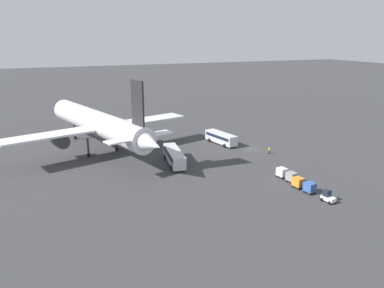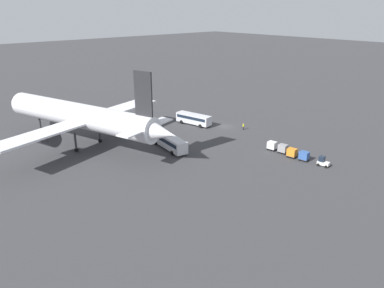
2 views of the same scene
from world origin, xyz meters
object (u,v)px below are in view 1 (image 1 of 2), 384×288
baggage_tug (328,197)px  shuttle_bus_near (221,137)px  shuttle_bus_far (174,156)px  cargo_cart_white (282,172)px  airplane (98,124)px  cargo_cart_blue (310,187)px  worker_person (269,150)px  cargo_cart_grey (292,177)px  cargo_cart_orange (298,182)px

baggage_tug → shuttle_bus_near: bearing=-8.6°
shuttle_bus_far → cargo_cart_white: size_ratio=5.82×
airplane → shuttle_bus_near: 32.18m
cargo_cart_blue → worker_person: bearing=-16.7°
airplane → cargo_cart_blue: (-40.71, -31.20, -6.18)m
cargo_cart_grey → cargo_cart_orange: bearing=167.3°
cargo_cart_blue → cargo_cart_grey: bearing=-2.9°
airplane → shuttle_bus_far: bearing=-153.3°
cargo_cart_orange → shuttle_bus_far: bearing=36.7°
baggage_tug → worker_person: 28.17m
worker_person → cargo_cart_white: (-14.63, 6.87, 0.32)m
baggage_tug → cargo_cart_grey: baggage_tug is taller
worker_person → cargo_cart_orange: size_ratio=0.79×
worker_person → cargo_cart_blue: cargo_cart_blue is taller
shuttle_bus_far → airplane: bearing=51.6°
shuttle_bus_near → cargo_cart_orange: bearing=168.3°
shuttle_bus_near → cargo_cart_white: (-27.20, 0.04, -0.62)m
worker_person → cargo_cart_grey: size_ratio=0.79×
cargo_cart_blue → cargo_cart_white: 8.56m
worker_person → shuttle_bus_far: bearing=84.8°
shuttle_bus_far → cargo_cart_blue: size_ratio=5.82×
cargo_cart_white → worker_person: bearing=-25.2°
cargo_cart_orange → cargo_cart_grey: bearing=-12.7°
worker_person → cargo_cart_orange: 21.61m
shuttle_bus_near → cargo_cart_grey: bearing=169.5°
shuttle_bus_near → worker_person: bearing=-162.3°
airplane → cargo_cart_orange: size_ratio=24.23×
airplane → cargo_cart_blue: 51.66m
baggage_tug → cargo_cart_blue: (4.22, 0.46, 0.25)m
shuttle_bus_far → cargo_cart_orange: size_ratio=5.82×
worker_person → cargo_cart_blue: bearing=163.3°
baggage_tug → cargo_cart_blue: bearing=-2.9°
worker_person → cargo_cart_blue: 24.21m
shuttle_bus_far → cargo_cart_grey: bearing=-129.3°
baggage_tug → worker_person: (27.41, -6.48, -0.07)m
shuttle_bus_far → worker_person: 24.22m
cargo_cart_orange → cargo_cart_grey: same height
cargo_cart_grey → shuttle_bus_far: bearing=41.6°
airplane → shuttle_bus_near: size_ratio=4.86×
airplane → worker_person: size_ratio=30.66×
cargo_cart_orange → shuttle_bus_near: bearing=-0.8°
baggage_tug → cargo_cart_orange: size_ratio=1.17×
shuttle_bus_near → shuttle_bus_far: (-10.37, 17.26, 0.11)m
baggage_tug → cargo_cart_grey: 9.93m
baggage_tug → shuttle_bus_far: bearing=21.6°
airplane → worker_person: bearing=-130.4°
cargo_cart_grey → cargo_cart_white: same height
worker_person → cargo_cart_white: cargo_cart_white is taller
shuttle_bus_near → baggage_tug: size_ratio=4.26×
airplane → shuttle_bus_near: (-4.95, -31.30, -5.55)m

